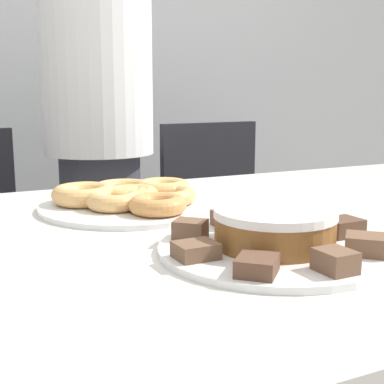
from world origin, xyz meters
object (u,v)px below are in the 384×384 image
object	(u,v)px
plate_cake	(274,249)
person_standing	(99,138)
frosted_cake	(275,227)
office_chair_right	(230,253)
plate_donuts	(133,206)

from	to	relation	value
plate_cake	person_standing	bearing A→B (deg)	86.97
plate_cake	frosted_cake	distance (m)	0.03
office_chair_right	plate_cake	distance (m)	1.18
plate_cake	plate_donuts	world-z (taller)	same
office_chair_right	frosted_cake	world-z (taller)	office_chair_right
frosted_cake	person_standing	bearing A→B (deg)	86.97
plate_donuts	frosted_cake	world-z (taller)	frosted_cake
office_chair_right	frosted_cake	xyz separation A→B (m)	(-0.51, -1.00, 0.39)
person_standing	frosted_cake	size ratio (longest dim) A/B	9.14
person_standing	plate_cake	distance (m)	1.09
person_standing	office_chair_right	world-z (taller)	person_standing
person_standing	plate_cake	world-z (taller)	person_standing
office_chair_right	plate_cake	xyz separation A→B (m)	(-0.51, -1.00, 0.35)
plate_donuts	frosted_cake	distance (m)	0.38
plate_donuts	plate_cake	bearing A→B (deg)	-77.52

